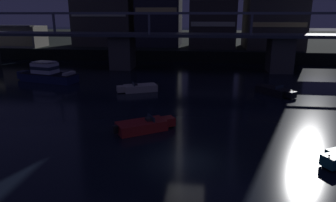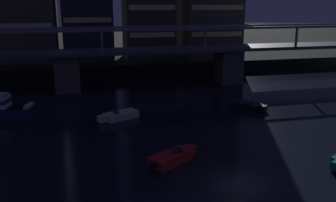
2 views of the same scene
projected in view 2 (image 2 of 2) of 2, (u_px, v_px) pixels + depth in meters
The scene contains 6 objects.
ground_plane at pixel (236, 184), 27.17m from camera, with size 400.00×400.00×0.00m, color black.
far_riverbank at pixel (120, 45), 103.34m from camera, with size 240.00×80.00×2.20m, color black.
river_bridge at pixel (152, 60), 57.46m from camera, with size 83.92×6.40×9.38m.
speedboat_mid_center at pixel (119, 116), 42.18m from camera, with size 5.00×3.26×1.16m.
speedboat_mid_right at pixel (172, 157), 30.91m from camera, with size 4.80×3.78×1.16m.
speedboat_far_left at pixel (246, 106), 46.22m from camera, with size 4.18×4.57×1.16m.
Camera 2 is at (-10.62, -22.72, 13.19)m, focal length 38.94 mm.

